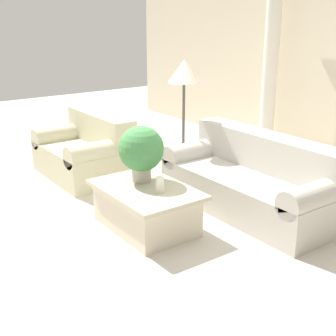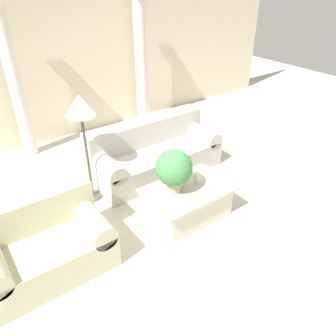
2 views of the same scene
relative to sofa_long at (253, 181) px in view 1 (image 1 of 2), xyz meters
name	(u,v)px [view 1 (image 1 of 2)]	position (x,y,z in m)	size (l,w,h in m)	color
ground_plane	(175,216)	(-0.34, -0.83, -0.33)	(16.00, 16.00, 0.00)	beige
sofa_long	(253,181)	(0.00, 0.00, 0.00)	(2.08, 0.90, 0.83)	#B7B2A8
loveseat	(86,151)	(-2.12, -0.98, 0.01)	(1.35, 0.90, 0.83)	beige
coffee_table	(146,207)	(-0.28, -1.24, -0.10)	(1.13, 0.77, 0.44)	beige
potted_plant	(141,150)	(-0.46, -1.17, 0.44)	(0.47, 0.47, 0.58)	#B2A893
pillar_candle	(160,185)	(-0.09, -1.19, 0.19)	(0.08, 0.08, 0.15)	silver
floor_lamp	(184,79)	(-1.15, -0.09, 1.00)	(0.39, 0.39, 1.57)	#4C473D
column_left	(270,68)	(-1.48, 1.81, 0.98)	(0.31, 0.31, 2.56)	silver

